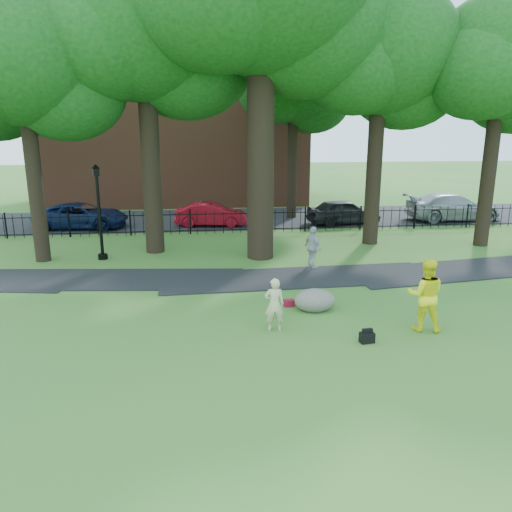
{
  "coord_description": "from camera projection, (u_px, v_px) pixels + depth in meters",
  "views": [
    {
      "loc": [
        -2.53,
        -13.32,
        5.48
      ],
      "look_at": [
        -0.76,
        2.0,
        1.39
      ],
      "focal_mm": 35.0,
      "sensor_mm": 36.0,
      "label": 1
    }
  ],
  "objects": [
    {
      "name": "navy_van",
      "position": [
        81.0,
        216.0,
        26.96
      ],
      "size": [
        5.09,
        2.71,
        1.36
      ],
      "primitive_type": "imported",
      "rotation": [
        0.0,
        0.0,
        1.48
      ],
      "color": "#0C183D",
      "rests_on": "ground"
    },
    {
      "name": "grey_car",
      "position": [
        344.0,
        212.0,
        28.11
      ],
      "size": [
        4.33,
        2.23,
        1.41
      ],
      "primitive_type": "imported",
      "rotation": [
        0.0,
        0.0,
        1.71
      ],
      "color": "black",
      "rests_on": "ground"
    },
    {
      "name": "woman",
      "position": [
        274.0,
        304.0,
        13.53
      ],
      "size": [
        0.56,
        0.38,
        1.48
      ],
      "primitive_type": "imported",
      "rotation": [
        0.0,
        0.0,
        3.09
      ],
      "color": "beige",
      "rests_on": "ground"
    },
    {
      "name": "footpath",
      "position": [
        298.0,
        278.0,
        18.33
      ],
      "size": [
        36.07,
        3.85,
        0.03
      ],
      "primitive_type": "cube",
      "rotation": [
        0.0,
        0.0,
        0.03
      ],
      "color": "black",
      "rests_on": "ground"
    },
    {
      "name": "tree_row",
      "position": [
        269.0,
        57.0,
        20.51
      ],
      "size": [
        26.82,
        7.96,
        12.42
      ],
      "color": "black",
      "rests_on": "ground"
    },
    {
      "name": "street",
      "position": [
        242.0,
        219.0,
        29.84
      ],
      "size": [
        80.0,
        7.0,
        0.02
      ],
      "primitive_type": "cube",
      "color": "black",
      "rests_on": "ground"
    },
    {
      "name": "boulder",
      "position": [
        315.0,
        299.0,
        15.12
      ],
      "size": [
        1.45,
        1.25,
        0.72
      ],
      "primitive_type": "ellipsoid",
      "rotation": [
        0.0,
        0.0,
        -0.3
      ],
      "color": "#655E54",
      "rests_on": "ground"
    },
    {
      "name": "man",
      "position": [
        425.0,
        295.0,
        13.48
      ],
      "size": [
        1.17,
        1.03,
        2.02
      ],
      "primitive_type": "imported",
      "rotation": [
        0.0,
        0.0,
        2.83
      ],
      "color": "#FFF215",
      "rests_on": "ground"
    },
    {
      "name": "ground",
      "position": [
        290.0,
        319.0,
        14.48
      ],
      "size": [
        120.0,
        120.0,
        0.0
      ],
      "primitive_type": "plane",
      "color": "#2F6E26",
      "rests_on": "ground"
    },
    {
      "name": "brick_building",
      "position": [
        176.0,
        117.0,
        35.54
      ],
      "size": [
        18.0,
        8.0,
        12.0
      ],
      "primitive_type": "cube",
      "color": "brown",
      "rests_on": "ground"
    },
    {
      "name": "pedestrian",
      "position": [
        313.0,
        248.0,
        19.4
      ],
      "size": [
        0.74,
        1.05,
        1.65
      ],
      "primitive_type": "imported",
      "rotation": [
        0.0,
        0.0,
        1.96
      ],
      "color": "#B1B0B5",
      "rests_on": "ground"
    },
    {
      "name": "lamppost",
      "position": [
        99.0,
        214.0,
        20.41
      ],
      "size": [
        0.39,
        0.39,
        3.93
      ],
      "rotation": [
        0.0,
        0.0,
        0.3
      ],
      "color": "black",
      "rests_on": "ground"
    },
    {
      "name": "iron_fence",
      "position": [
        248.0,
        221.0,
        25.85
      ],
      "size": [
        44.0,
        0.04,
        1.2
      ],
      "color": "black",
      "rests_on": "ground"
    },
    {
      "name": "backpack",
      "position": [
        367.0,
        338.0,
        12.89
      ],
      "size": [
        0.39,
        0.27,
        0.27
      ],
      "primitive_type": "cube",
      "rotation": [
        0.0,
        0.0,
        0.11
      ],
      "color": "black",
      "rests_on": "ground"
    },
    {
      "name": "red_bag",
      "position": [
        289.0,
        303.0,
        15.45
      ],
      "size": [
        0.34,
        0.24,
        0.22
      ],
      "primitive_type": "cube",
      "rotation": [
        0.0,
        0.0,
        0.14
      ],
      "color": "maroon",
      "rests_on": "ground"
    },
    {
      "name": "silver_car",
      "position": [
        452.0,
        207.0,
        29.11
      ],
      "size": [
        5.48,
        2.28,
        1.58
      ],
      "primitive_type": "imported",
      "rotation": [
        0.0,
        0.0,
        1.56
      ],
      "color": "#9DA1A6",
      "rests_on": "ground"
    },
    {
      "name": "red_sedan",
      "position": [
        211.0,
        214.0,
        27.54
      ],
      "size": [
        4.05,
        1.78,
        1.29
      ],
      "primitive_type": "imported",
      "rotation": [
        0.0,
        0.0,
        1.46
      ],
      "color": "maroon",
      "rests_on": "ground"
    }
  ]
}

